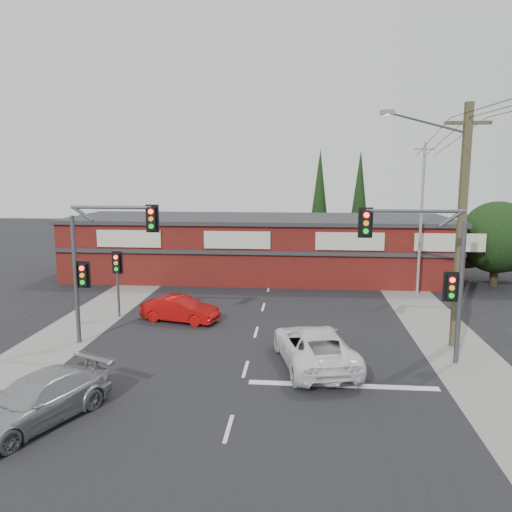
# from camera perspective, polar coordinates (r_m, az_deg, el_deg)

# --- Properties ---
(ground) EXTENTS (120.00, 120.00, 0.00)m
(ground) POSITION_cam_1_polar(r_m,az_deg,el_deg) (19.41, -1.09, -12.44)
(ground) COLOR black
(ground) RESTS_ON ground
(road_strip) EXTENTS (14.00, 70.00, 0.01)m
(road_strip) POSITION_cam_1_polar(r_m,az_deg,el_deg) (24.10, 0.21, -8.03)
(road_strip) COLOR black
(road_strip) RESTS_ON ground
(verge_left) EXTENTS (3.00, 70.00, 0.02)m
(verge_left) POSITION_cam_1_polar(r_m,az_deg,el_deg) (26.20, -18.80, -7.09)
(verge_left) COLOR gray
(verge_left) RESTS_ON ground
(verge_right) EXTENTS (3.00, 70.00, 0.02)m
(verge_right) POSITION_cam_1_polar(r_m,az_deg,el_deg) (24.89, 20.31, -8.05)
(verge_right) COLOR gray
(verge_right) RESTS_ON ground
(stop_line) EXTENTS (6.50, 0.35, 0.01)m
(stop_line) POSITION_cam_1_polar(r_m,az_deg,el_deg) (17.98, 9.89, -14.37)
(stop_line) COLOR silver
(stop_line) RESTS_ON ground
(white_suv) EXTENTS (3.58, 5.77, 1.49)m
(white_suv) POSITION_cam_1_polar(r_m,az_deg,el_deg) (19.34, 6.68, -10.23)
(white_suv) COLOR white
(white_suv) RESTS_ON ground
(silver_suv) EXTENTS (3.69, 5.09, 1.37)m
(silver_suv) POSITION_cam_1_polar(r_m,az_deg,el_deg) (16.45, -23.77, -14.84)
(silver_suv) COLOR #A3A6A9
(silver_suv) RESTS_ON ground
(red_sedan) EXTENTS (4.01, 2.17, 1.25)m
(red_sedan) POSITION_cam_1_polar(r_m,az_deg,el_deg) (24.99, -8.67, -6.01)
(red_sedan) COLOR #A60B0A
(red_sedan) RESTS_ON ground
(lane_dashes) EXTENTS (0.12, 54.56, 0.01)m
(lane_dashes) POSITION_cam_1_polar(r_m,az_deg,el_deg) (27.42, 0.84, -5.84)
(lane_dashes) COLOR silver
(lane_dashes) RESTS_ON ground
(shop_building) EXTENTS (27.30, 8.40, 4.22)m
(shop_building) POSITION_cam_1_polar(r_m,az_deg,el_deg) (35.39, 0.28, 1.13)
(shop_building) COLOR #4E120F
(shop_building) RESTS_ON ground
(tree_cluster) EXTENTS (5.90, 5.10, 5.50)m
(tree_cluster) POSITION_cam_1_polar(r_m,az_deg,el_deg) (35.95, 25.83, 1.55)
(tree_cluster) COLOR #2D2116
(tree_cluster) RESTS_ON ground
(conifer_near) EXTENTS (1.80, 1.80, 9.25)m
(conifer_near) POSITION_cam_1_polar(r_m,az_deg,el_deg) (41.97, 7.28, 6.94)
(conifer_near) COLOR #2D2116
(conifer_near) RESTS_ON ground
(conifer_far) EXTENTS (1.80, 1.80, 9.25)m
(conifer_far) POSITION_cam_1_polar(r_m,az_deg,el_deg) (44.23, 11.75, 6.94)
(conifer_far) COLOR #2D2116
(conifer_far) RESTS_ON ground
(traffic_mast_left) EXTENTS (3.77, 0.27, 5.97)m
(traffic_mast_left) POSITION_cam_1_polar(r_m,az_deg,el_deg) (21.86, -17.52, 0.30)
(traffic_mast_left) COLOR #47494C
(traffic_mast_left) RESTS_ON ground
(traffic_mast_right) EXTENTS (3.96, 0.27, 5.97)m
(traffic_mast_right) POSITION_cam_1_polar(r_m,az_deg,el_deg) (19.80, 19.36, -0.65)
(traffic_mast_right) COLOR #47494C
(traffic_mast_right) RESTS_ON ground
(pedestal_signal) EXTENTS (0.55, 0.27, 3.38)m
(pedestal_signal) POSITION_cam_1_polar(r_m,az_deg,el_deg) (26.06, -15.57, -1.60)
(pedestal_signal) COLOR #47494C
(pedestal_signal) RESTS_ON ground
(utility_pole) EXTENTS (4.38, 0.59, 10.00)m
(utility_pole) POSITION_cam_1_polar(r_m,az_deg,el_deg) (21.93, 22.13, 3.94)
(utility_pole) COLOR brown
(utility_pole) RESTS_ON ground
(steel_pole) EXTENTS (1.20, 0.16, 9.00)m
(steel_pole) POSITION_cam_1_polar(r_m,az_deg,el_deg) (30.82, 18.35, 4.24)
(steel_pole) COLOR gray
(steel_pole) RESTS_ON ground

